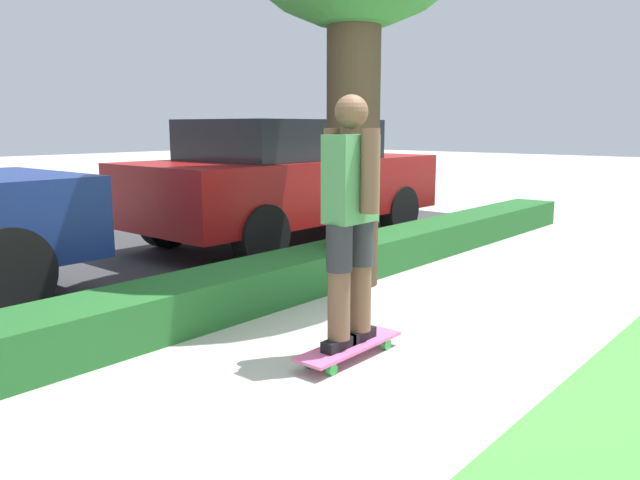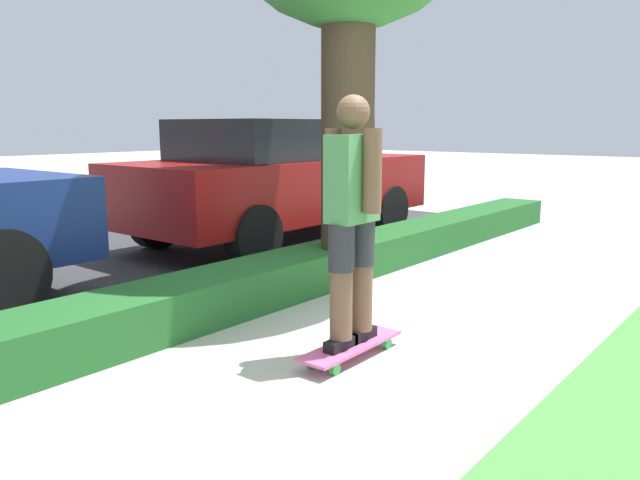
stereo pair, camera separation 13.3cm
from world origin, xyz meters
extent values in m
plane|color=#BCB7AD|center=(0.00, 0.00, 0.00)|extent=(60.00, 60.00, 0.00)
cube|color=#38383A|center=(0.00, 4.20, 0.00)|extent=(12.66, 5.00, 0.01)
cube|color=#236028|center=(0.00, 1.60, 0.18)|extent=(12.66, 0.60, 0.35)
cube|color=#DB5B93|center=(-0.25, 0.22, 0.09)|extent=(0.86, 0.24, 0.02)
cylinder|color=green|center=(0.04, 0.13, 0.04)|extent=(0.08, 0.04, 0.08)
cylinder|color=green|center=(0.04, 0.31, 0.04)|extent=(0.08, 0.04, 0.08)
cylinder|color=green|center=(-0.55, 0.13, 0.04)|extent=(0.08, 0.04, 0.08)
cylinder|color=green|center=(-0.55, 0.31, 0.04)|extent=(0.08, 0.04, 0.08)
cube|color=black|center=(-0.37, 0.22, 0.13)|extent=(0.26, 0.09, 0.07)
cylinder|color=brown|center=(-0.37, 0.22, 0.54)|extent=(0.14, 0.14, 0.74)
cylinder|color=#2D2D33|center=(-0.37, 0.22, 0.76)|extent=(0.17, 0.17, 0.30)
cube|color=black|center=(-0.14, 0.22, 0.13)|extent=(0.26, 0.09, 0.07)
cylinder|color=brown|center=(-0.14, 0.22, 0.54)|extent=(0.14, 0.14, 0.74)
cylinder|color=#2D2D33|center=(-0.14, 0.22, 0.76)|extent=(0.17, 0.17, 0.30)
cube|color=#519356|center=(-0.25, 0.22, 1.18)|extent=(0.35, 0.19, 0.55)
cylinder|color=brown|center=(-0.25, 0.07, 1.23)|extent=(0.12, 0.12, 0.51)
cylinder|color=brown|center=(-0.25, 0.36, 1.23)|extent=(0.12, 0.12, 0.51)
sphere|color=brown|center=(-0.25, 0.22, 1.59)|extent=(0.21, 0.21, 0.21)
cylinder|color=#423323|center=(1.33, 1.42, 1.48)|extent=(0.50, 0.50, 2.95)
cylinder|color=black|center=(-1.35, 2.74, 0.37)|extent=(0.75, 0.22, 0.75)
cube|color=maroon|center=(2.61, 3.46, 0.71)|extent=(4.34, 1.90, 0.74)
cube|color=black|center=(2.48, 3.46, 1.33)|extent=(2.26, 1.66, 0.50)
cylinder|color=black|center=(3.95, 2.60, 0.34)|extent=(0.68, 0.22, 0.68)
cylinder|color=black|center=(3.95, 4.31, 0.34)|extent=(0.68, 0.22, 0.68)
cylinder|color=black|center=(1.27, 2.60, 0.34)|extent=(0.68, 0.22, 0.68)
cylinder|color=black|center=(1.27, 4.31, 0.34)|extent=(0.68, 0.22, 0.68)
camera|label=1|loc=(-3.34, -2.16, 1.50)|focal=35.00mm
camera|label=2|loc=(-3.42, -2.06, 1.50)|focal=35.00mm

